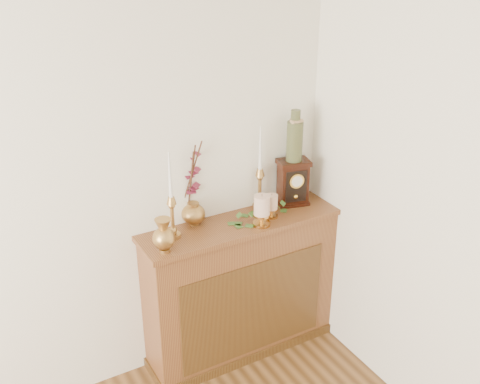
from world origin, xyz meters
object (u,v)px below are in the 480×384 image
candlestick_left (172,210)px  ginger_jar (192,185)px  ceramic_vase (295,138)px  candlestick_center (260,182)px  mantel_clock (293,183)px  bud_vase (164,236)px

candlestick_left → ginger_jar: 0.22m
ceramic_vase → candlestick_center: bearing=165.9°
candlestick_left → candlestick_center: candlestick_center is taller
ceramic_vase → candlestick_left: bearing=-177.9°
candlestick_left → mantel_clock: size_ratio=1.75×
candlestick_left → ceramic_vase: bearing=2.1°
ginger_jar → mantel_clock: size_ratio=1.78×
candlestick_center → ginger_jar: (-0.43, 0.03, 0.06)m
ginger_jar → ceramic_vase: size_ratio=1.64×
candlestick_left → bud_vase: bearing=-129.8°
candlestick_center → bud_vase: size_ratio=2.67×
candlestick_center → bud_vase: 0.74m
candlestick_center → mantel_clock: candlestick_center is taller
bud_vase → ginger_jar: ginger_jar is taller
bud_vase → candlestick_center: bearing=16.1°
candlestick_center → bud_vase: (-0.71, -0.21, -0.07)m
candlestick_center → ceramic_vase: (0.21, -0.05, 0.26)m
candlestick_center → ceramic_vase: ceramic_vase is taller
bud_vase → mantel_clock: bearing=9.4°
candlestick_left → bud_vase: (-0.10, -0.12, -0.07)m
ginger_jar → mantel_clock: ginger_jar is taller
candlestick_left → candlestick_center: size_ratio=0.97×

